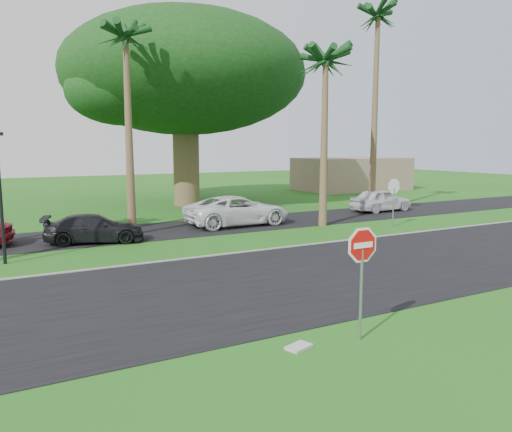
{
  "coord_description": "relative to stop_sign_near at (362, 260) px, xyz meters",
  "views": [
    {
      "loc": [
        -6.44,
        -11.02,
        4.2
      ],
      "look_at": [
        1.6,
        3.74,
        1.8
      ],
      "focal_mm": 35.0,
      "sensor_mm": 36.0,
      "label": 1
    }
  ],
  "objects": [
    {
      "name": "ground",
      "position": [
        -0.5,
        3.0,
        -1.77
      ],
      "size": [
        120.0,
        120.0,
        0.0
      ],
      "primitive_type": "plane",
      "color": "#215B16",
      "rests_on": "ground"
    },
    {
      "name": "road",
      "position": [
        -0.5,
        5.0,
        -1.76
      ],
      "size": [
        120.0,
        8.0,
        0.02
      ],
      "primitive_type": "cube",
      "color": "black",
      "rests_on": "ground"
    },
    {
      "name": "parking_strip",
      "position": [
        -0.5,
        15.5,
        -1.76
      ],
      "size": [
        120.0,
        5.0,
        0.02
      ],
      "primitive_type": "cube",
      "color": "black",
      "rests_on": "ground"
    },
    {
      "name": "curb",
      "position": [
        -0.5,
        9.05,
        -1.74
      ],
      "size": [
        120.0,
        0.12,
        0.06
      ],
      "primitive_type": "cube",
      "color": "gray",
      "rests_on": "ground"
    },
    {
      "name": "stop_sign_near",
      "position": [
        0.0,
        0.0,
        0.0
      ],
      "size": [
        1.05,
        0.07,
        2.62
      ],
      "color": "gray",
      "rests_on": "ground"
    },
    {
      "name": "stop_sign_far",
      "position": [
        11.5,
        11.0,
        0.0
      ],
      "size": [
        1.05,
        0.07,
        2.62
      ],
      "rotation": [
        0.0,
        0.0,
        3.14
      ],
      "color": "gray",
      "rests_on": "ground"
    },
    {
      "name": "palm_center",
      "position": [
        -0.5,
        17.0,
        7.39
      ],
      "size": [
        5.0,
        5.0,
        10.5
      ],
      "color": "brown",
      "rests_on": "ground"
    },
    {
      "name": "palm_right_near",
      "position": [
        8.5,
        13.0,
        6.42
      ],
      "size": [
        5.0,
        5.0,
        9.5
      ],
      "color": "brown",
      "rests_on": "ground"
    },
    {
      "name": "palm_right_far",
      "position": [
        14.5,
        16.0,
        9.81
      ],
      "size": [
        5.0,
        5.0,
        13.0
      ],
      "color": "brown",
      "rests_on": "ground"
    },
    {
      "name": "canopy_tree",
      "position": [
        5.5,
        25.0,
        7.17
      ],
      "size": [
        16.5,
        16.5,
        13.12
      ],
      "color": "brown",
      "rests_on": "ground"
    },
    {
      "name": "streetlight_right",
      "position": [
        -6.5,
        11.5,
        0.88
      ],
      "size": [
        0.45,
        0.25,
        4.64
      ],
      "color": "black",
      "rests_on": "ground"
    },
    {
      "name": "building_far",
      "position": [
        23.5,
        29.0,
        -0.27
      ],
      "size": [
        10.0,
        6.0,
        3.0
      ],
      "primitive_type": "cube",
      "color": "gray",
      "rests_on": "ground"
    },
    {
      "name": "car_dark",
      "position": [
        -2.92,
        13.98,
        -1.17
      ],
      "size": [
        4.48,
        2.66,
        1.22
      ],
      "primitive_type": "imported",
      "rotation": [
        0.0,
        0.0,
        1.33
      ],
      "color": "black",
      "rests_on": "ground"
    },
    {
      "name": "car_minivan",
      "position": [
        4.62,
        15.22,
        -1.0
      ],
      "size": [
        5.59,
        2.63,
        1.54
      ],
      "primitive_type": "imported",
      "rotation": [
        0.0,
        0.0,
        1.58
      ],
      "color": "white",
      "rests_on": "ground"
    },
    {
      "name": "car_pickup",
      "position": [
        15.08,
        15.82,
        -1.06
      ],
      "size": [
        4.3,
        1.92,
        1.44
      ],
      "primitive_type": "imported",
      "rotation": [
        0.0,
        0.0,
        1.62
      ],
      "color": "silver",
      "rests_on": "ground"
    },
    {
      "name": "utility_slab",
      "position": [
        -1.42,
        0.24,
        -1.74
      ],
      "size": [
        0.63,
        0.5,
        0.06
      ],
      "primitive_type": "cube",
      "rotation": [
        0.0,
        0.0,
        0.3
      ],
      "color": "#A3A49C",
      "rests_on": "ground"
    }
  ]
}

